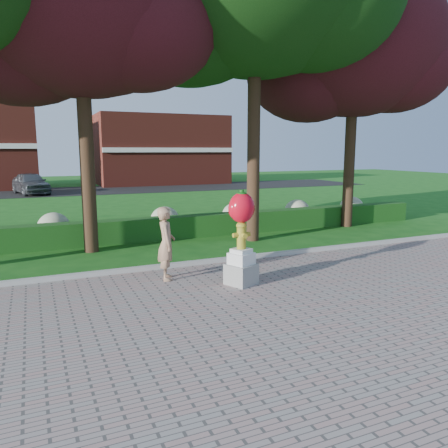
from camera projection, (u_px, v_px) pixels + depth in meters
name	position (u px, v px, depth m)	size (l,w,h in m)	color
ground	(226.00, 302.00, 9.25)	(100.00, 100.00, 0.00)	#165314
walkway	(352.00, 398.00, 5.64)	(40.00, 14.00, 0.04)	gray
curb	(181.00, 265.00, 11.95)	(40.00, 0.18, 0.15)	#ADADA5
lawn_hedge	(146.00, 229.00, 15.50)	(24.00, 0.70, 0.80)	#174012
hydrangea_row	(154.00, 220.00, 16.61)	(20.10, 1.10, 0.99)	#A4AD84
street	(82.00, 191.00, 34.51)	(50.00, 8.00, 0.02)	black
building_right	(159.00, 150.00, 42.57)	(12.00, 8.00, 6.40)	maroon
tree_mid_left	(75.00, 7.00, 12.68)	(8.25, 7.04, 10.69)	black
tree_far_right	(351.00, 54.00, 17.37)	(7.88, 6.72, 10.21)	black
hydrant_sculpture	(241.00, 235.00, 10.16)	(0.80, 0.80, 2.24)	gray
woman	(166.00, 243.00, 10.62)	(0.66, 0.43, 1.80)	#A67D5F
parked_car	(31.00, 183.00, 31.77)	(1.87, 4.66, 1.59)	#464A4F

